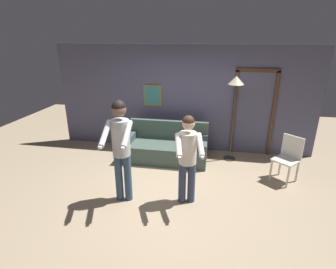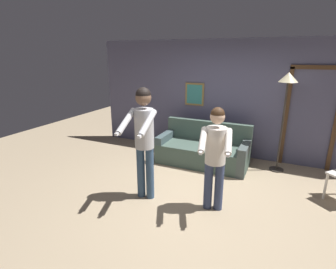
{
  "view_description": "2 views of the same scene",
  "coord_description": "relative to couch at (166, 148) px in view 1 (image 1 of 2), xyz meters",
  "views": [
    {
      "loc": [
        0.79,
        -4.07,
        2.74
      ],
      "look_at": [
        0.07,
        -0.08,
        1.23
      ],
      "focal_mm": 28.0,
      "sensor_mm": 36.0,
      "label": 1
    },
    {
      "loc": [
        1.26,
        -3.61,
        2.29
      ],
      "look_at": [
        -0.29,
        -0.24,
        1.14
      ],
      "focal_mm": 28.0,
      "sensor_mm": 36.0,
      "label": 2
    }
  ],
  "objects": [
    {
      "name": "torchiere_lamp",
      "position": [
        1.49,
        0.27,
        1.37
      ],
      "size": [
        0.35,
        0.35,
        1.96
      ],
      "color": "#332D28",
      "rests_on": "ground_plane"
    },
    {
      "name": "back_wall_assembly",
      "position": [
        0.28,
        0.76,
        1.02
      ],
      "size": [
        6.4,
        0.1,
        2.6
      ],
      "color": "#545472",
      "rests_on": "ground_plane"
    },
    {
      "name": "dining_chair_distant",
      "position": [
        2.56,
        -0.52,
        0.25
      ],
      "size": [
        0.59,
        0.59,
        0.93
      ],
      "color": "silver",
      "rests_on": "ground_plane"
    },
    {
      "name": "person_standing_right",
      "position": [
        0.67,
        -1.65,
        0.67
      ],
      "size": [
        0.52,
        0.69,
        1.59
      ],
      "color": "#354164",
      "rests_on": "ground_plane"
    },
    {
      "name": "couch",
      "position": [
        0.0,
        0.0,
        0.0
      ],
      "size": [
        1.9,
        0.86,
        0.87
      ],
      "color": "#43574D",
      "rests_on": "ground_plane"
    },
    {
      "name": "person_standing_left",
      "position": [
        -0.43,
        -1.78,
        0.84
      ],
      "size": [
        0.48,
        0.74,
        1.82
      ],
      "color": "#344E6C",
      "rests_on": "ground_plane"
    },
    {
      "name": "ground_plane",
      "position": [
        0.26,
        -1.52,
        -0.28
      ],
      "size": [
        12.0,
        12.0,
        0.0
      ],
      "primitive_type": "plane",
      "color": "tan"
    }
  ]
}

